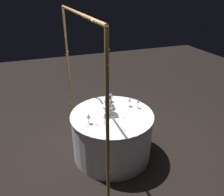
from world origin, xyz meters
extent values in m
plane|color=black|center=(0.00, 0.00, 0.00)|extent=(12.00, 12.00, 0.00)
cylinder|color=olive|center=(-1.05, 0.43, 1.09)|extent=(0.04, 0.04, 2.18)
cylinder|color=olive|center=(1.05, 0.43, 1.09)|extent=(0.04, 0.04, 2.18)
cylinder|color=olive|center=(0.00, 0.43, 2.18)|extent=(2.10, 0.04, 0.04)
sphere|color=#F9EAB2|center=(-1.06, 0.41, 2.00)|extent=(0.02, 0.02, 0.02)
sphere|color=#F9EAB2|center=(1.05, 0.44, 1.72)|extent=(0.02, 0.02, 0.02)
sphere|color=#F9EAB2|center=(-0.73, 0.45, 2.18)|extent=(0.02, 0.02, 0.02)
sphere|color=#F9EAB2|center=(-1.05, 0.43, 1.85)|extent=(0.02, 0.02, 0.02)
sphere|color=#F9EAB2|center=(1.06, 0.44, 1.42)|extent=(0.02, 0.02, 0.02)
sphere|color=#F9EAB2|center=(-0.25, 0.41, 2.18)|extent=(0.02, 0.02, 0.02)
sphere|color=#F9EAB2|center=(-1.06, 0.42, 1.88)|extent=(0.02, 0.02, 0.02)
sphere|color=#F9EAB2|center=(1.05, 0.44, 0.66)|extent=(0.02, 0.02, 0.02)
sphere|color=#F9EAB2|center=(0.26, 0.42, 2.18)|extent=(0.02, 0.02, 0.02)
sphere|color=#F9EAB2|center=(-1.04, 0.42, 1.30)|extent=(0.02, 0.02, 0.02)
sphere|color=#F9EAB2|center=(1.07, 0.44, 0.49)|extent=(0.02, 0.02, 0.02)
sphere|color=#F9EAB2|center=(0.73, 0.42, 2.18)|extent=(0.02, 0.02, 0.02)
sphere|color=#F9EAB2|center=(-1.05, 0.41, 0.72)|extent=(0.02, 0.02, 0.02)
sphere|color=#F9EAB2|center=(1.04, 0.42, 1.47)|extent=(0.02, 0.02, 0.02)
cylinder|color=white|center=(0.00, 0.00, 0.36)|extent=(1.23, 1.23, 0.72)
cylinder|color=white|center=(0.00, 0.00, 0.73)|extent=(1.25, 1.25, 0.02)
cylinder|color=silver|center=(0.02, 0.05, 0.74)|extent=(0.11, 0.11, 0.01)
cylinder|color=silver|center=(0.02, 0.05, 0.79)|extent=(0.02, 0.02, 0.09)
cylinder|color=silver|center=(0.02, 0.05, 0.84)|extent=(0.22, 0.22, 0.01)
cylinder|color=white|center=(0.02, 0.05, 0.87)|extent=(0.17, 0.17, 0.05)
cylinder|color=white|center=(0.02, 0.05, 0.93)|extent=(0.13, 0.13, 0.06)
cylinder|color=white|center=(0.02, 0.05, 0.99)|extent=(0.10, 0.10, 0.06)
cylinder|color=#2D6BB7|center=(0.02, 0.05, 1.04)|extent=(0.07, 0.07, 0.05)
cylinder|color=silver|center=(0.39, -0.12, 0.74)|extent=(0.06, 0.06, 0.00)
cylinder|color=silver|center=(0.39, -0.12, 0.79)|extent=(0.01, 0.01, 0.08)
cone|color=silver|center=(0.39, -0.12, 0.86)|extent=(0.06, 0.06, 0.07)
cylinder|color=silver|center=(-0.12, 0.39, 0.74)|extent=(0.06, 0.06, 0.00)
cylinder|color=silver|center=(-0.12, 0.39, 0.79)|extent=(0.01, 0.01, 0.09)
cone|color=silver|center=(-0.12, 0.39, 0.87)|extent=(0.07, 0.07, 0.07)
cylinder|color=silver|center=(0.05, -0.44, 0.74)|extent=(0.06, 0.06, 0.00)
cylinder|color=silver|center=(0.05, -0.44, 0.79)|extent=(0.01, 0.01, 0.09)
cone|color=silver|center=(0.05, -0.44, 0.87)|extent=(0.05, 0.05, 0.06)
cylinder|color=silver|center=(0.14, -0.34, 0.74)|extent=(0.06, 0.06, 0.00)
cylinder|color=silver|center=(0.14, -0.34, 0.78)|extent=(0.01, 0.01, 0.08)
cone|color=silver|center=(0.14, -0.34, 0.86)|extent=(0.06, 0.06, 0.06)
cylinder|color=silver|center=(-0.21, 0.18, 0.74)|extent=(0.06, 0.06, 0.00)
cylinder|color=silver|center=(-0.21, 0.18, 0.79)|extent=(0.01, 0.01, 0.10)
cone|color=silver|center=(-0.21, 0.18, 0.87)|extent=(0.06, 0.06, 0.06)
ellipsoid|color=#E02D47|center=(-0.01, 0.29, 0.74)|extent=(0.02, 0.03, 0.00)
ellipsoid|color=#E02D47|center=(-0.12, -0.23, 0.74)|extent=(0.03, 0.02, 0.00)
ellipsoid|color=#E02D47|center=(0.13, 0.18, 0.74)|extent=(0.04, 0.04, 0.00)
ellipsoid|color=#E02D47|center=(-0.20, -0.03, 0.74)|extent=(0.04, 0.03, 0.00)
ellipsoid|color=#E02D47|center=(-0.15, -0.12, 0.74)|extent=(0.03, 0.04, 0.00)
ellipsoid|color=#E02D47|center=(0.18, -0.39, 0.74)|extent=(0.03, 0.02, 0.00)
ellipsoid|color=#E02D47|center=(-0.46, -0.02, 0.74)|extent=(0.02, 0.03, 0.00)
ellipsoid|color=#E02D47|center=(-0.18, 0.30, 0.74)|extent=(0.04, 0.03, 0.00)
ellipsoid|color=#E02D47|center=(-0.19, 0.42, 0.74)|extent=(0.03, 0.02, 0.00)
ellipsoid|color=#E02D47|center=(0.23, -0.52, 0.74)|extent=(0.03, 0.04, 0.00)
ellipsoid|color=#E02D47|center=(-0.11, -0.04, 0.74)|extent=(0.04, 0.04, 0.00)
ellipsoid|color=#E02D47|center=(-0.28, -0.48, 0.74)|extent=(0.03, 0.03, 0.00)
camera|label=1|loc=(-2.65, 0.97, 2.43)|focal=35.22mm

